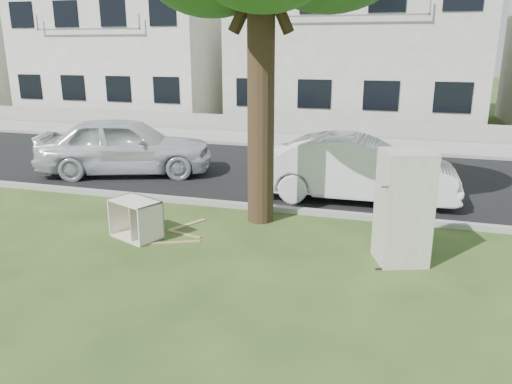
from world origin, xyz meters
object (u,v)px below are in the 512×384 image
(cabinet, at_px, (136,219))
(car_left, at_px, (126,145))
(car_center, at_px, (357,169))
(fridge, at_px, (404,208))

(cabinet, relative_size, car_left, 0.20)
(cabinet, distance_m, car_center, 5.28)
(fridge, height_order, car_left, fridge)
(cabinet, height_order, car_center, car_center)
(fridge, relative_size, cabinet, 2.02)
(fridge, bearing_deg, car_left, 132.62)
(car_center, bearing_deg, cabinet, 133.13)
(cabinet, relative_size, car_center, 0.21)
(fridge, relative_size, car_left, 0.40)
(fridge, bearing_deg, car_center, 88.46)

